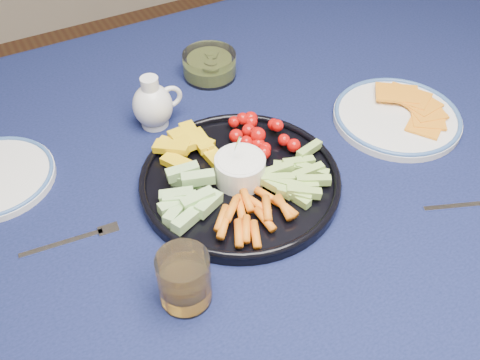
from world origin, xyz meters
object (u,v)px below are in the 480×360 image
dining_table (252,195)px  pickle_bowl (210,66)px  creamer_pitcher (153,105)px  juice_tumbler (185,281)px  cheese_plate (397,115)px  crudite_platter (239,178)px

dining_table → pickle_bowl: size_ratio=15.63×
creamer_pitcher → juice_tumbler: creamer_pitcher is taller
dining_table → pickle_bowl: (0.05, 0.26, 0.11)m
dining_table → juice_tumbler: bearing=-137.7°
dining_table → cheese_plate: bearing=-7.3°
pickle_bowl → cheese_plate: 0.38m
creamer_pitcher → pickle_bowl: creamer_pitcher is taller
creamer_pitcher → crudite_platter: bearing=-75.2°
creamer_pitcher → pickle_bowl: (0.16, 0.09, -0.02)m
crudite_platter → creamer_pitcher: crudite_platter is taller
cheese_plate → dining_table: bearing=172.7°
creamer_pitcher → juice_tumbler: bearing=-106.2°
crudite_platter → pickle_bowl: size_ratio=3.02×
dining_table → crudite_platter: (-0.05, -0.04, 0.11)m
dining_table → cheese_plate: (0.28, -0.04, 0.10)m
creamer_pitcher → cheese_plate: size_ratio=0.43×
creamer_pitcher → pickle_bowl: size_ratio=0.93×
dining_table → crudite_platter: crudite_platter is taller
pickle_bowl → juice_tumbler: bearing=-120.0°
crudite_platter → creamer_pitcher: size_ratio=3.24×
dining_table → creamer_pitcher: (-0.11, 0.17, 0.13)m
pickle_bowl → cheese_plate: (0.23, -0.29, -0.01)m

